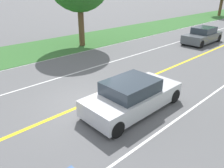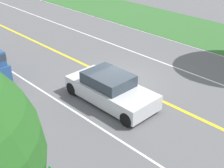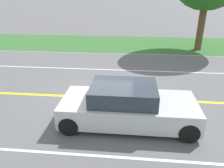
{
  "view_description": "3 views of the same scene",
  "coord_description": "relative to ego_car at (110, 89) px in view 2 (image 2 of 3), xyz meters",
  "views": [
    {
      "loc": [
        7.05,
        -5.1,
        4.86
      ],
      "look_at": [
        0.85,
        0.75,
        1.0
      ],
      "focal_mm": 35.0,
      "sensor_mm": 36.0,
      "label": 1
    },
    {
      "loc": [
        10.4,
        10.08,
        7.65
      ],
      "look_at": [
        1.53,
        0.97,
        0.79
      ],
      "focal_mm": 50.0,
      "sensor_mm": 36.0,
      "label": 2
    },
    {
      "loc": [
        8.16,
        1.2,
        4.23
      ],
      "look_at": [
        1.02,
        0.5,
        1.1
      ],
      "focal_mm": 35.0,
      "sensor_mm": 36.0,
      "label": 3
    }
  ],
  "objects": [
    {
      "name": "lane_dash_same_dir",
      "position": [
        1.75,
        -1.09,
        -0.64
      ],
      "size": [
        0.1,
        160.0,
        0.01
      ],
      "primitive_type": "cube",
      "color": "white",
      "rests_on": "ground"
    },
    {
      "name": "centre_divider_line",
      "position": [
        -1.75,
        -1.09,
        -0.64
      ],
      "size": [
        0.18,
        160.0,
        0.01
      ],
      "primitive_type": "cube",
      "color": "yellow",
      "rests_on": "ground"
    },
    {
      "name": "ground_plane",
      "position": [
        -1.75,
        -1.09,
        -0.65
      ],
      "size": [
        400.0,
        400.0,
        0.0
      ],
      "primitive_type": "plane",
      "color": "#5B5B5E"
    },
    {
      "name": "grass_verge_left",
      "position": [
        -11.75,
        -1.09,
        -0.63
      ],
      "size": [
        6.0,
        160.0,
        0.03
      ],
      "primitive_type": "cube",
      "color": "#33662D",
      "rests_on": "ground"
    },
    {
      "name": "dog",
      "position": [
        -1.3,
        -0.42,
        -0.17
      ],
      "size": [
        0.28,
        1.14,
        0.76
      ],
      "rotation": [
        0.0,
        0.0,
        -0.08
      ],
      "color": "olive",
      "rests_on": "ground"
    },
    {
      "name": "lane_edge_line_left",
      "position": [
        -8.75,
        -1.09,
        -0.64
      ],
      "size": [
        0.14,
        160.0,
        0.01
      ],
      "primitive_type": "cube",
      "color": "white",
      "rests_on": "ground"
    },
    {
      "name": "lane_dash_oncoming",
      "position": [
        -5.25,
        -1.09,
        -0.64
      ],
      "size": [
        0.1,
        160.0,
        0.01
      ],
      "primitive_type": "cube",
      "color": "white",
      "rests_on": "ground"
    },
    {
      "name": "ego_car",
      "position": [
        0.0,
        0.0,
        0.0
      ],
      "size": [
        1.94,
        4.46,
        1.39
      ],
      "color": "silver",
      "rests_on": "ground"
    }
  ]
}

